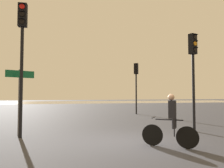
{
  "coord_description": "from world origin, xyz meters",
  "views": [
    {
      "loc": [
        -2.21,
        -7.0,
        1.6
      ],
      "look_at": [
        0.5,
        5.0,
        2.2
      ],
      "focal_mm": 35.0,
      "sensor_mm": 36.0,
      "label": 1
    }
  ],
  "objects_px": {
    "traffic_light_near_right": "(193,63)",
    "direction_sign_post": "(20,92)",
    "cyclist": "(171,120)",
    "traffic_light_far_right": "(136,79)",
    "traffic_light_near_left": "(22,45)"
  },
  "relations": [
    {
      "from": "traffic_light_near_right",
      "to": "direction_sign_post",
      "type": "bearing_deg",
      "value": -24.56
    },
    {
      "from": "direction_sign_post",
      "to": "cyclist",
      "type": "relative_size",
      "value": 1.6
    },
    {
      "from": "cyclist",
      "to": "traffic_light_far_right",
      "type": "bearing_deg",
      "value": 23.03
    },
    {
      "from": "direction_sign_post",
      "to": "traffic_light_near_left",
      "type": "bearing_deg",
      "value": 79.35
    },
    {
      "from": "direction_sign_post",
      "to": "cyclist",
      "type": "height_order",
      "value": "direction_sign_post"
    },
    {
      "from": "traffic_light_near_left",
      "to": "traffic_light_far_right",
      "type": "bearing_deg",
      "value": -129.75
    },
    {
      "from": "traffic_light_near_right",
      "to": "traffic_light_near_left",
      "type": "height_order",
      "value": "traffic_light_near_left"
    },
    {
      "from": "direction_sign_post",
      "to": "cyclist",
      "type": "bearing_deg",
      "value": 121.09
    },
    {
      "from": "traffic_light_near_left",
      "to": "direction_sign_post",
      "type": "relative_size",
      "value": 1.95
    },
    {
      "from": "traffic_light_near_left",
      "to": "traffic_light_near_right",
      "type": "bearing_deg",
      "value": -179.98
    },
    {
      "from": "traffic_light_far_right",
      "to": "cyclist",
      "type": "xyz_separation_m",
      "value": [
        -2.69,
        -11.04,
        -2.12
      ]
    },
    {
      "from": "traffic_light_far_right",
      "to": "traffic_light_near_right",
      "type": "bearing_deg",
      "value": 126.14
    },
    {
      "from": "traffic_light_near_right",
      "to": "traffic_light_near_left",
      "type": "xyz_separation_m",
      "value": [
        -7.12,
        0.2,
        0.51
      ]
    },
    {
      "from": "traffic_light_far_right",
      "to": "cyclist",
      "type": "distance_m",
      "value": 11.56
    },
    {
      "from": "traffic_light_far_right",
      "to": "cyclist",
      "type": "bearing_deg",
      "value": 114.72
    }
  ]
}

